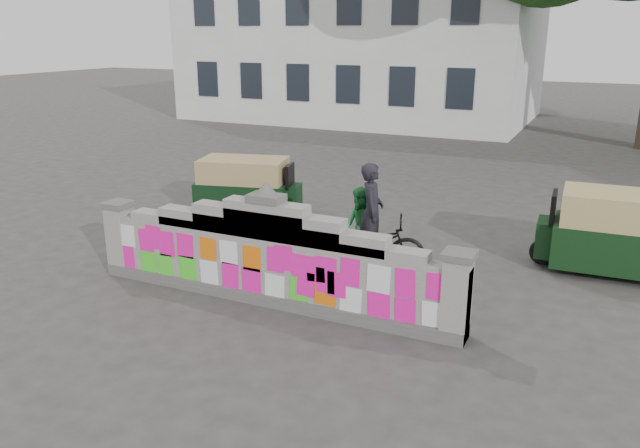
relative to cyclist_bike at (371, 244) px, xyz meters
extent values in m
plane|color=#383533|center=(-0.98, -2.01, -0.52)|extent=(100.00, 100.00, 0.00)
cube|color=#4C4C49|center=(-0.98, -2.01, -0.42)|extent=(6.40, 0.42, 0.20)
cube|color=gray|center=(-0.98, -2.01, 0.08)|extent=(6.40, 0.32, 1.00)
cube|color=gray|center=(-0.98, -2.01, 0.65)|extent=(5.20, 0.32, 0.14)
cube|color=gray|center=(-0.98, -2.01, 0.72)|extent=(4.00, 0.32, 0.28)
cube|color=gray|center=(-0.98, -2.01, 0.80)|extent=(2.60, 0.32, 0.44)
cube|color=gray|center=(-0.98, -2.01, 0.87)|extent=(1.40, 0.32, 0.58)
cube|color=#4C4C49|center=(-0.98, -2.01, 1.22)|extent=(0.55, 0.36, 0.12)
cone|color=#4C4C49|center=(-0.98, -2.01, 1.38)|extent=(0.36, 0.36, 0.22)
cube|color=gray|center=(-4.00, -2.01, 0.10)|extent=(0.36, 0.40, 1.24)
cube|color=#4C4C49|center=(-4.00, -2.01, 0.76)|extent=(0.44, 0.44, 0.10)
cube|color=gray|center=(2.04, -2.01, 0.10)|extent=(0.36, 0.40, 1.24)
cube|color=#4C4C49|center=(2.04, -2.01, 0.76)|extent=(0.44, 0.44, 0.10)
cube|color=silver|center=(-7.98, 19.99, 3.48)|extent=(16.00, 10.00, 8.00)
imported|color=black|center=(0.00, 0.00, 0.00)|extent=(2.08, 1.25, 1.03)
imported|color=black|center=(0.00, 0.00, 0.36)|extent=(0.59, 0.73, 1.75)
imported|color=#24843F|center=(-0.26, 0.13, 0.23)|extent=(0.91, 0.92, 1.50)
cube|color=black|center=(-3.94, 2.01, -0.03)|extent=(2.35, 1.64, 0.71)
cube|color=tan|center=(-3.94, 2.01, 0.59)|extent=(2.16, 1.56, 0.53)
cube|color=black|center=(-2.87, 2.29, -0.03)|extent=(0.58, 0.71, 0.62)
cube|color=black|center=(-2.87, 2.29, 0.50)|extent=(0.22, 0.62, 0.53)
cylinder|color=black|center=(-2.78, 2.31, -0.29)|extent=(0.46, 0.21, 0.44)
cylinder|color=black|center=(-4.59, 1.34, -0.29)|extent=(0.46, 0.21, 0.44)
cylinder|color=black|center=(-4.83, 2.29, -0.29)|extent=(0.46, 0.21, 0.44)
cube|color=black|center=(4.10, 1.75, 0.01)|extent=(2.36, 1.35, 0.77)
cube|color=tan|center=(4.10, 1.75, 0.69)|extent=(2.17, 1.29, 0.58)
cube|color=black|center=(2.90, 1.70, 0.01)|extent=(0.51, 0.69, 0.67)
cube|color=black|center=(2.90, 1.70, 0.59)|extent=(0.11, 0.68, 0.58)
cylinder|color=black|center=(2.80, 1.70, -0.27)|extent=(0.49, 0.14, 0.48)
camera|label=1|loc=(3.73, -10.03, 3.69)|focal=35.00mm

